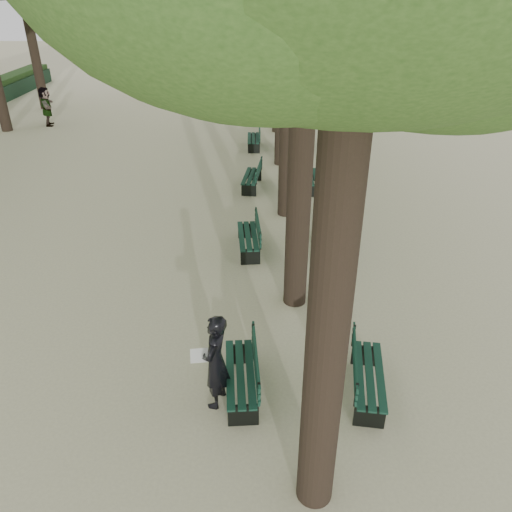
{
  "coord_description": "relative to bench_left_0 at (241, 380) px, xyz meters",
  "views": [
    {
      "loc": [
        0.7,
        -6.71,
        6.58
      ],
      "look_at": [
        0.6,
        3.0,
        1.2
      ],
      "focal_mm": 35.0,
      "sensor_mm": 36.0,
      "label": 1
    }
  ],
  "objects": [
    {
      "name": "bench_left_2",
      "position": [
        -0.0,
        10.22,
        0.0
      ],
      "size": [
        0.77,
        1.85,
        0.92
      ],
      "color": "black",
      "rests_on": "ground"
    },
    {
      "name": "pedestrian_e",
      "position": [
        -10.63,
        19.02,
        0.69
      ],
      "size": [
        0.91,
        1.81,
        1.92
      ],
      "primitive_type": "imported",
      "rotation": [
        0.0,
        0.0,
        1.88
      ],
      "color": "#262628",
      "rests_on": "ground"
    },
    {
      "name": "bench_right_3",
      "position": [
        2.27,
        15.28,
        0.0
      ],
      "size": [
        0.71,
        1.84,
        0.92
      ],
      "color": "black",
      "rests_on": "ground"
    },
    {
      "name": "bench_right_0",
      "position": [
        2.27,
        -0.02,
        0.0
      ],
      "size": [
        0.8,
        1.86,
        0.92
      ],
      "color": "black",
      "rests_on": "ground"
    },
    {
      "name": "pedestrian_d",
      "position": [
        -6.33,
        25.46,
        0.61
      ],
      "size": [
        0.64,
        0.93,
        1.76
      ],
      "primitive_type": "imported",
      "rotation": [
        0.0,
        0.0,
        1.2
      ],
      "color": "#262628",
      "rests_on": "ground"
    },
    {
      "name": "bench_left_1",
      "position": [
        -0.0,
        5.45,
        0.0
      ],
      "size": [
        0.72,
        1.84,
        0.92
      ],
      "color": "black",
      "rests_on": "ground"
    },
    {
      "name": "pedestrian_b",
      "position": [
        7.06,
        27.83,
        0.5
      ],
      "size": [
        1.04,
        0.5,
        1.54
      ],
      "primitive_type": "imported",
      "rotation": [
        0.0,
        0.0,
        0.2
      ],
      "color": "#262628",
      "rests_on": "ground"
    },
    {
      "name": "bench_right_2",
      "position": [
        2.27,
        10.17,
        0.0
      ],
      "size": [
        0.59,
        1.81,
        0.92
      ],
      "color": "black",
      "rests_on": "ground"
    },
    {
      "name": "bench_left_3",
      "position": [
        0.0,
        15.13,
        0.0
      ],
      "size": [
        0.6,
        1.81,
        0.92
      ],
      "color": "black",
      "rests_on": "ground"
    },
    {
      "name": "bench_left_0",
      "position": [
        0.0,
        0.0,
        0.0
      ],
      "size": [
        0.7,
        1.84,
        0.92
      ],
      "color": "black",
      "rests_on": "ground"
    },
    {
      "name": "man_with_map",
      "position": [
        -0.42,
        -0.25,
        0.64
      ],
      "size": [
        0.71,
        0.8,
        1.83
      ],
      "color": "black",
      "rests_on": "ground"
    },
    {
      "name": "bench_right_1",
      "position": [
        2.27,
        5.67,
        0.0
      ],
      "size": [
        0.57,
        1.8,
        0.92
      ],
      "color": "black",
      "rests_on": "ground"
    },
    {
      "name": "ground",
      "position": [
        -0.37,
        -0.05,
        -0.27
      ],
      "size": [
        120.0,
        120.0,
        0.0
      ],
      "primitive_type": "plane",
      "color": "beige",
      "rests_on": "ground"
    }
  ]
}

